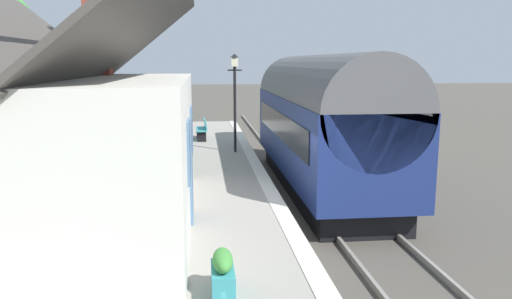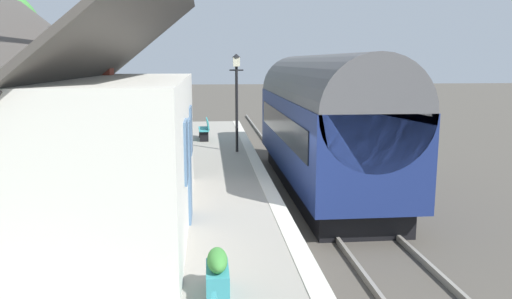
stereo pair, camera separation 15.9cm
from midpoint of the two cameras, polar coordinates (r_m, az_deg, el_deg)
name	(u,v)px [view 1 (the left image)]	position (r m, az deg, el deg)	size (l,w,h in m)	color
ground_plane	(322,230)	(12.55, 7.17, -9.15)	(160.00, 160.00, 0.00)	#4C473F
platform	(150,220)	(12.16, -12.38, -7.85)	(32.00, 6.31, 0.84)	gray
platform_edge_coping	(275,199)	(12.08, 1.78, -5.63)	(32.00, 0.36, 0.02)	beige
rail_near	(385,225)	(12.99, 14.23, -8.39)	(52.00, 0.08, 0.14)	gray
rail_far	(329,227)	(12.57, 7.99, -8.80)	(52.00, 0.08, 0.14)	gray
train	(321,121)	(16.04, 7.19, 3.20)	(10.64, 2.73, 4.32)	black
station_building	(79,146)	(10.47, -19.99, 0.35)	(7.98, 4.59, 6.05)	silver
bench_near_building	(203,129)	(21.17, -6.34, 2.39)	(1.42, 0.49, 0.88)	teal
planter_bench_right	(103,140)	(20.08, -17.28, 1.07)	(1.06, 0.32, 0.62)	gray
planter_edge_near	(223,273)	(7.27, -4.46, -13.96)	(0.75, 0.32, 0.66)	teal
lamp_post_platform	(235,84)	(18.04, -2.70, 7.54)	(0.32, 0.50, 3.54)	black
tree_far_left	(0,39)	(25.79, -27.44, 11.11)	(3.69, 3.44, 7.30)	#4C3828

